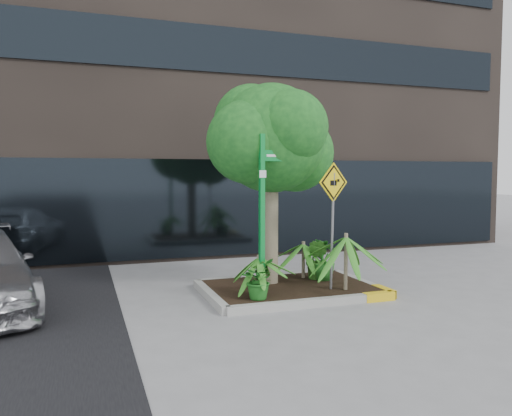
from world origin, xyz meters
name	(u,v)px	position (x,y,z in m)	size (l,w,h in m)	color
ground	(286,297)	(0.00, 0.00, 0.00)	(80.00, 80.00, 0.00)	gray
building	(204,22)	(0.50, 8.50, 7.50)	(18.00, 8.00, 15.00)	#2D2621
planter	(292,288)	(0.23, 0.27, 0.10)	(3.35, 2.36, 0.15)	#9E9E99
tree	(271,139)	(-0.06, 0.67, 3.01)	(2.75, 2.44, 4.12)	gray
palm_front	(346,237)	(1.04, -0.38, 1.15)	(1.20, 1.20, 1.33)	gray
palm_left	(259,258)	(-0.62, -0.20, 0.82)	(0.81, 0.81, 0.90)	gray
palm_back	(303,244)	(0.74, 0.85, 0.86)	(0.86, 0.86, 0.96)	gray
shrub_a	(258,279)	(-0.74, -0.47, 0.49)	(0.61, 0.61, 0.68)	#1C611B
shrub_b	(323,259)	(1.05, 0.55, 0.57)	(0.47, 0.47, 0.85)	#20681F
shrub_c	(261,278)	(-0.61, -0.28, 0.47)	(0.34, 0.34, 0.64)	#2D6920
shrub_d	(317,260)	(0.92, 0.60, 0.56)	(0.46, 0.46, 0.83)	#2A641C
street_sign_post	(263,199)	(-0.55, -0.24, 1.87)	(0.92, 0.88, 3.02)	#0C8632
cattle_sign	(333,204)	(0.81, -0.28, 1.76)	(0.70, 0.25, 2.38)	slate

